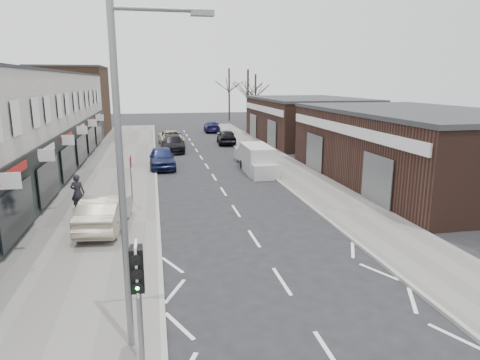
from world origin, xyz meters
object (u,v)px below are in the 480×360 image
street_lamp (128,165)px  white_van (257,160)px  parked_car_left_a (162,158)px  warning_sign (131,165)px  parked_car_right_a (250,154)px  parked_car_right_c (212,127)px  pedestrian (78,193)px  sedan_on_pavement (105,211)px  parked_car_left_b (173,144)px  traffic_light (138,280)px  parked_car_left_c (171,138)px  parked_car_right_b (226,137)px

street_lamp → white_van: 21.46m
street_lamp → parked_car_left_a: bearing=87.2°
warning_sign → parked_car_right_a: size_ratio=0.58×
street_lamp → parked_car_right_c: size_ratio=1.70×
pedestrian → parked_car_right_a: (11.27, 11.07, -0.29)m
warning_sign → sedan_on_pavement: bearing=-105.3°
white_van → sedan_on_pavement: size_ratio=1.09×
parked_car_left_b → street_lamp: bearing=-93.1°
pedestrian → parked_car_left_b: (5.57, 18.59, -0.32)m
white_van → parked_car_right_a: white_van is taller
parked_car_right_a → parked_car_left_a: bearing=0.6°
pedestrian → traffic_light: bearing=113.9°
traffic_light → parked_car_left_c: traffic_light is taller
white_van → parked_car_right_b: 14.65m
warning_sign → white_van: warning_sign is taller
sedan_on_pavement → parked_car_right_a: size_ratio=0.99×
pedestrian → parked_car_left_b: bearing=-97.1°
street_lamp → parked_car_right_a: (8.03, 23.03, -3.85)m
parked_car_left_b → parked_car_right_a: bearing=-51.6°
parked_car_left_a → pedestrian: bearing=-112.8°
parked_car_right_a → parked_car_right_b: (0.00, 11.26, -0.00)m
parked_car_right_b → white_van: bearing=93.7°
traffic_light → parked_car_left_a: size_ratio=0.66×
warning_sign → parked_car_right_b: bearing=68.1°
street_lamp → parked_car_right_b: size_ratio=1.77×
parked_car_left_a → parked_car_left_b: (1.20, 7.84, -0.07)m
street_lamp → warning_sign: 13.04m
street_lamp → sedan_on_pavement: size_ratio=1.71×
parked_car_left_c → parked_car_right_c: parked_car_left_c is taller
white_van → sedan_on_pavement: 14.22m
parked_car_left_c → parked_car_right_b: size_ratio=1.14×
parked_car_left_b → parked_car_right_b: (5.70, 3.74, 0.03)m
parked_car_right_c → traffic_light: bearing=83.4°
white_van → parked_car_right_c: size_ratio=1.08×
sedan_on_pavement → parked_car_left_a: size_ratio=0.99×
warning_sign → white_van: bearing=39.1°
street_lamp → parked_car_left_c: 35.22m
white_van → parked_car_right_c: white_van is taller
street_lamp → white_van: bearing=68.3°
warning_sign → parked_car_left_a: 10.16m
parked_car_right_c → parked_car_right_a: bearing=93.0°
traffic_light → parked_car_right_a: bearing=72.0°
pedestrian → parked_car_left_c: (5.57, 22.97, -0.35)m
parked_car_left_a → parked_car_right_c: 23.90m
parked_car_left_b → pedestrian: bearing=-105.4°
warning_sign → parked_car_right_b: warning_sign is taller
parked_car_right_a → white_van: bearing=84.2°
traffic_light → parked_car_left_a: traffic_light is taller
parked_car_right_a → traffic_light: bearing=69.9°
pedestrian → parked_car_right_a: size_ratio=0.40×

